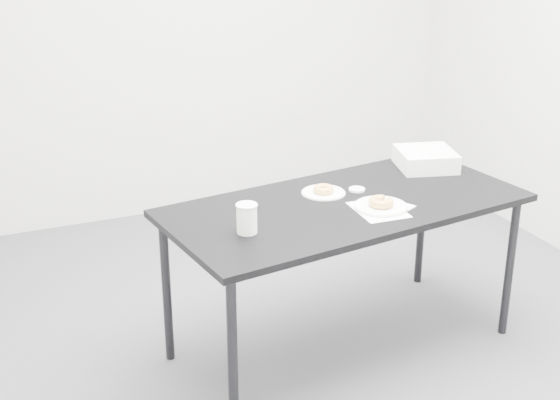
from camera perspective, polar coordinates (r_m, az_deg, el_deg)
name	(u,v)px	position (r m, az deg, el deg)	size (l,w,h in m)	color
floor	(300,343)	(4.03, 1.49, -10.41)	(4.00, 4.00, 0.00)	#45454A
wall_back	(177,19)	(5.36, -7.52, 12.96)	(4.00, 0.02, 2.70)	silver
table	(345,214)	(3.70, 4.79, -1.01)	(1.80, 1.03, 0.78)	black
scorecard	(378,210)	(3.60, 7.21, -0.72)	(0.21, 0.27, 0.00)	white
logo_patch	(380,200)	(3.71, 7.34, 0.01)	(0.04, 0.04, 0.00)	green
pen	(378,201)	(3.69, 7.19, -0.06)	(0.01, 0.01, 0.12)	#0C7B88
napkin	(390,207)	(3.64, 8.07, -0.52)	(0.17, 0.17, 0.00)	white
plate_near	(381,206)	(3.63, 7.38, -0.47)	(0.25, 0.25, 0.01)	white
donut_near	(381,202)	(3.62, 7.40, -0.13)	(0.12, 0.12, 0.04)	#C5813E
plate_far	(323,193)	(3.78, 3.19, 0.53)	(0.21, 0.21, 0.01)	white
donut_far	(323,189)	(3.77, 3.20, 0.80)	(0.10, 0.10, 0.03)	#C5813E
coffee_cup	(247,218)	(3.32, -2.44, -1.36)	(0.09, 0.09, 0.13)	white
cup_lid	(357,190)	(3.83, 5.64, 0.77)	(0.08, 0.08, 0.01)	white
bakery_box	(426,159)	(4.19, 10.61, 2.97)	(0.29, 0.29, 0.10)	white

